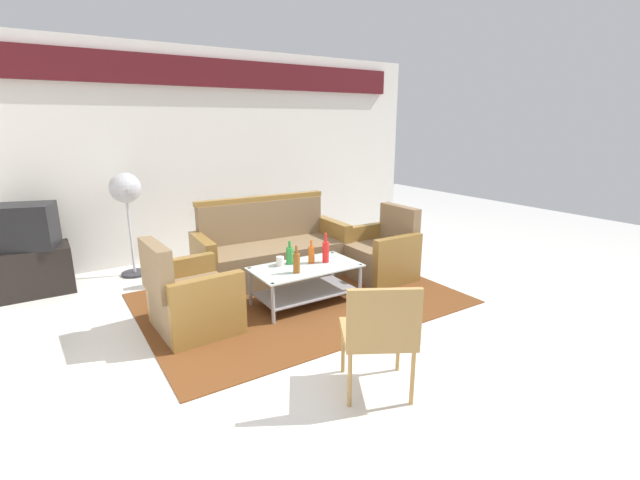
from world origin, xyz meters
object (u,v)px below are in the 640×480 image
object	(u,v)px
armchair_right	(381,255)
bottle_green	(290,255)
bottle_red	(326,251)
coffee_table	(306,279)
bottle_brown	(297,262)
cup	(280,261)
pedestal_fan	(126,194)
bottle_orange	(311,254)
armchair_left	(191,300)
wicker_chair	(380,330)
couch	(272,253)
tv_stand	(31,271)
television	(23,227)

from	to	relation	value
armchair_right	bottle_green	xyz separation A→B (m)	(-1.28, -0.04, 0.22)
bottle_red	coffee_table	bearing A→B (deg)	-179.91
bottle_brown	cup	distance (m)	0.28
pedestal_fan	bottle_orange	bearing A→B (deg)	-52.27
armchair_left	wicker_chair	world-z (taller)	armchair_left
couch	wicker_chair	world-z (taller)	couch
couch	bottle_green	xyz separation A→B (m)	(-0.15, -0.74, 0.19)
armchair_right	bottle_orange	xyz separation A→B (m)	(-1.08, -0.13, 0.22)
tv_stand	pedestal_fan	xyz separation A→B (m)	(1.06, 0.05, 0.75)
coffee_table	pedestal_fan	size ratio (longest dim) A/B	0.87
armchair_right	wicker_chair	bearing A→B (deg)	139.42
tv_stand	wicker_chair	size ratio (longest dim) A/B	0.95
tv_stand	armchair_left	bearing A→B (deg)	-56.16
bottle_orange	bottle_brown	bearing A→B (deg)	-147.13
armchair_left	bottle_green	size ratio (longest dim) A/B	3.42
armchair_right	bottle_orange	world-z (taller)	armchair_right
bottle_green	cup	world-z (taller)	bottle_green
armchair_left	bottle_green	bearing A→B (deg)	92.45
television	wicker_chair	distance (m)	4.05
couch	pedestal_fan	distance (m)	1.87
bottle_green	television	size ratio (longest dim) A/B	0.36
armchair_left	pedestal_fan	distance (m)	2.01
armchair_left	tv_stand	world-z (taller)	armchair_left
bottle_red	armchair_left	bearing A→B (deg)	177.70
bottle_brown	coffee_table	bearing A→B (deg)	34.93
couch	armchair_right	xyz separation A→B (m)	(1.13, -0.70, -0.03)
cup	couch	bearing A→B (deg)	69.97
coffee_table	pedestal_fan	bearing A→B (deg)	124.70
armchair_right	television	world-z (taller)	television
armchair_right	television	distance (m)	3.98
couch	wicker_chair	bearing A→B (deg)	82.26
pedestal_fan	bottle_red	bearing A→B (deg)	-50.60
wicker_chair	armchair_left	bearing A→B (deg)	144.35
television	bottle_green	bearing A→B (deg)	159.38
couch	cup	distance (m)	0.80
bottle_orange	bottle_red	bearing A→B (deg)	-23.74
bottle_red	cup	size ratio (longest dim) A/B	3.15
coffee_table	bottle_green	bearing A→B (deg)	121.08
couch	tv_stand	world-z (taller)	couch
television	couch	bearing A→B (deg)	174.30
couch	tv_stand	bearing A→B (deg)	-19.31
armchair_right	bottle_red	size ratio (longest dim) A/B	2.70
armchair_left	pedestal_fan	world-z (taller)	pedestal_fan
cup	pedestal_fan	distance (m)	2.17
tv_stand	wicker_chair	world-z (taller)	wicker_chair
armchair_right	pedestal_fan	distance (m)	3.14
cup	tv_stand	size ratio (longest dim) A/B	0.12
pedestal_fan	wicker_chair	xyz separation A→B (m)	(0.93, -3.56, -0.52)
armchair_right	cup	world-z (taller)	armchair_right
couch	bottle_orange	world-z (taller)	couch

